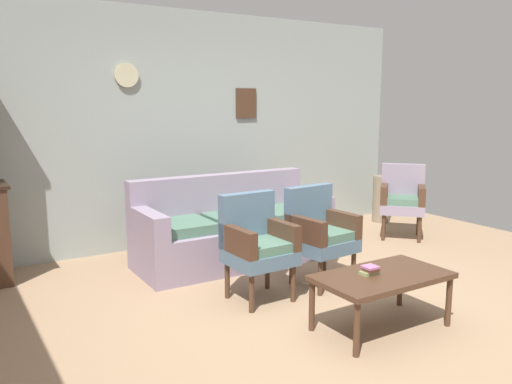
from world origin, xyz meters
TOP-DOWN VIEW (x-y plane):
  - ground_plane at (0.00, 0.00)m, footprint 7.68×7.68m
  - wall_back_with_decor at (0.00, 2.63)m, footprint 6.40×0.09m
  - floral_couch at (0.15, 1.62)m, footprint 2.04×0.81m
  - armchair_near_cabinet at (-0.19, 0.59)m, footprint 0.54×0.51m
  - armchair_row_middle at (0.50, 0.61)m, footprint 0.56×0.54m
  - wingback_chair_by_fireplace at (2.44, 1.40)m, footprint 0.71×0.71m
  - coffee_table at (0.28, -0.41)m, footprint 1.00×0.56m
  - book_stack_on_table at (0.19, -0.37)m, footprint 0.13×0.10m
  - floor_vase_by_wall at (2.85, 2.15)m, footprint 0.25×0.25m

SIDE VIEW (x-z plane):
  - ground_plane at x=0.00m, z-range 0.00..0.00m
  - floor_vase_by_wall at x=2.85m, z-range 0.00..0.65m
  - floral_couch at x=0.15m, z-range -0.12..0.78m
  - coffee_table at x=0.28m, z-range 0.17..0.59m
  - book_stack_on_table at x=0.19m, z-range 0.42..0.49m
  - armchair_near_cabinet at x=-0.19m, z-range 0.05..0.95m
  - armchair_row_middle at x=0.50m, z-range 0.05..0.95m
  - wingback_chair_by_fireplace at x=2.44m, z-range 0.05..0.95m
  - wall_back_with_decor at x=0.00m, z-range 0.00..2.70m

